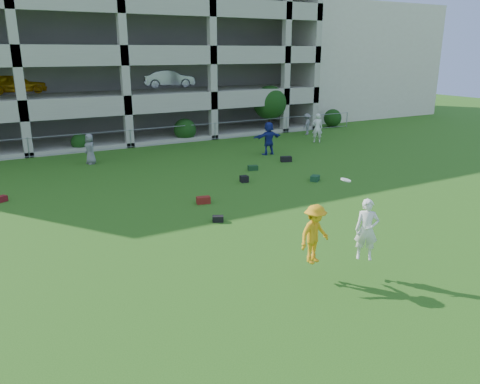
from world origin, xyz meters
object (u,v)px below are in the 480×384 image
stucco_building (327,61)px  bystander_c (90,149)px  parking_garage (92,50)px  crate_d (244,179)px  bystander_e (317,128)px  frisbee_contest (330,233)px  bystander_d (269,138)px  bystander_f (307,124)px

stucco_building → bystander_c: stucco_building is taller
parking_garage → crate_d: bearing=-83.1°
bystander_e → frisbee_contest: (-12.16, -16.01, 0.35)m
bystander_d → bystander_e: 5.30m
bystander_e → crate_d: 11.34m
bystander_d → crate_d: bystander_d is taller
parking_garage → bystander_d: bearing=-65.6°
frisbee_contest → parking_garage: (0.52, 28.91, 4.69)m
bystander_d → bystander_f: bearing=-142.7°
bystander_f → bystander_c: bearing=-26.1°
bystander_c → crate_d: size_ratio=4.74×
bystander_f → frisbee_contest: 23.11m
bystander_e → parking_garage: parking_garage is taller
bystander_d → frisbee_contest: frisbee_contest is taller
bystander_d → bystander_f: 7.73m
parking_garage → bystander_f: bearing=-38.1°
bystander_f → stucco_building: bearing=-166.9°
crate_d → frisbee_contest: 10.09m
crate_d → stucco_building: bearing=43.5°
stucco_building → frisbee_contest: stucco_building is taller
stucco_building → bystander_c: (-26.18, -12.24, -4.17)m
frisbee_contest → parking_garage: bearing=89.0°
bystander_d → frisbee_contest: 15.96m
stucco_building → bystander_e: 17.88m
bystander_f → parking_garage: size_ratio=0.05×
bystander_e → frisbee_contest: size_ratio=0.83×
frisbee_contest → bystander_f: bearing=54.6°
crate_d → parking_garage: (-2.32, 19.31, 5.86)m
bystander_c → crate_d: 9.22m
bystander_c → frisbee_contest: frisbee_contest is taller
bystander_c → bystander_d: bearing=63.0°
crate_d → parking_garage: 20.31m
bystander_f → frisbee_contest: size_ratio=0.66×
stucco_building → bystander_e: size_ratio=8.22×
stucco_building → frisbee_contest: bearing=-128.8°
stucco_building → crate_d: 28.91m
bystander_f → parking_garage: (-12.88, 10.09, 5.24)m
bystander_e → stucco_building: bearing=-98.1°
crate_d → bystander_f: bearing=41.1°
bystander_e → crate_d: size_ratio=5.56×
crate_d → bystander_e: bearing=34.5°
stucco_building → bystander_f: size_ratio=10.31×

